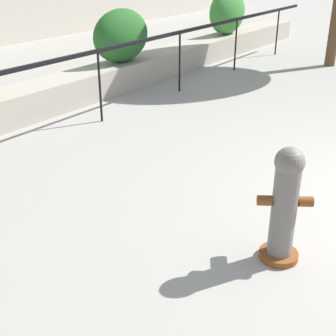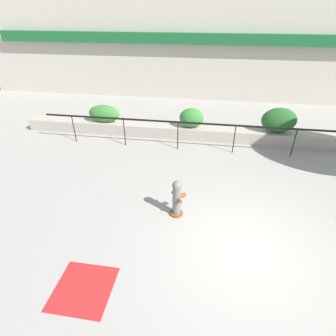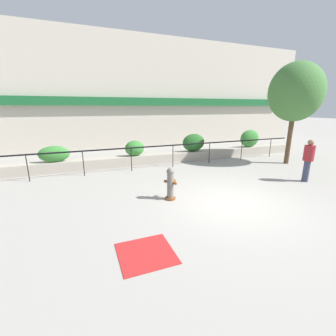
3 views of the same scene
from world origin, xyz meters
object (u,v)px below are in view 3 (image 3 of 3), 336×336
Objects in this scene: pedestrian at (308,158)px; hedge_bush_1 at (135,148)px; fire_hydrant at (170,183)px; street_tree at (296,92)px; hedge_bush_2 at (194,143)px; hedge_bush_0 at (54,154)px; hedge_bush_3 at (250,138)px.

hedge_bush_1 is at bearing 138.38° from pedestrian.
street_tree is at bearing 16.41° from fire_hydrant.
street_tree reaches higher than hedge_bush_2.
hedge_bush_0 is at bearing 127.70° from fire_hydrant.
hedge_bush_1 reaches higher than fire_hydrant.
street_tree is (7.77, -2.67, 2.79)m from hedge_bush_1.
hedge_bush_0 is at bearing 151.60° from pedestrian.
fire_hydrant is 0.21× the size of street_tree.
hedge_bush_3 reaches higher than hedge_bush_1.
hedge_bush_2 is 1.25× the size of fire_hydrant.
hedge_bush_0 is 11.03m from pedestrian.
fire_hydrant is 8.66m from street_tree.
hedge_bush_2 is 5.74m from street_tree.
hedge_bush_3 is (11.27, 0.00, 0.17)m from hedge_bush_0.
hedge_bush_3 is at bearing 73.42° from pedestrian.
street_tree is at bearing -83.56° from hedge_bush_3.
fire_hydrant is (-3.43, -4.95, -0.45)m from hedge_bush_2.
street_tree is at bearing -12.98° from hedge_bush_0.
hedge_bush_3 is (7.47, 0.00, 0.14)m from hedge_bush_1.
pedestrian reaches higher than fire_hydrant.
pedestrian is at bearing -64.97° from hedge_bush_2.
street_tree reaches higher than hedge_bush_3.
hedge_bush_1 is 0.74× the size of hedge_bush_2.
fire_hydrant is at bearing -163.59° from street_tree.
pedestrian reaches higher than hedge_bush_0.
hedge_bush_2 reaches higher than fire_hydrant.
hedge_bush_1 is 7.47m from hedge_bush_3.
street_tree is (11.57, -2.67, 2.81)m from hedge_bush_0.
street_tree reaches higher than pedestrian.
fire_hydrant is at bearing 177.06° from pedestrian.
street_tree reaches higher than hedge_bush_1.
hedge_bush_2 is 6.04m from fire_hydrant.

